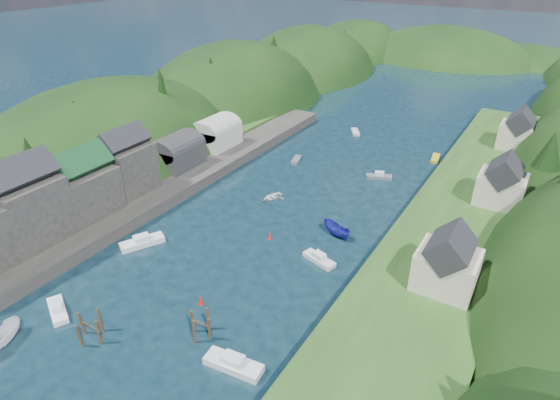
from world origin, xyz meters
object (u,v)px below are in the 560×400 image
Objects in this scene: piling_cluster_far at (201,327)px; channel_buoy_far at (270,236)px; channel_buoy_near at (201,301)px; piling_cluster_near at (90,329)px.

channel_buoy_far is at bearing 101.15° from piling_cluster_far.
piling_cluster_far is at bearing -48.81° from channel_buoy_near.
piling_cluster_far reaches higher than channel_buoy_far.
piling_cluster_near is 28.40m from channel_buoy_far.
piling_cluster_far is 3.31× the size of channel_buoy_far.
piling_cluster_near reaches higher than channel_buoy_near.
piling_cluster_near is 1.03× the size of piling_cluster_far.
piling_cluster_near is at bearing -146.40° from piling_cluster_far.
piling_cluster_far is 21.28m from channel_buoy_far.
piling_cluster_far reaches higher than channel_buoy_near.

